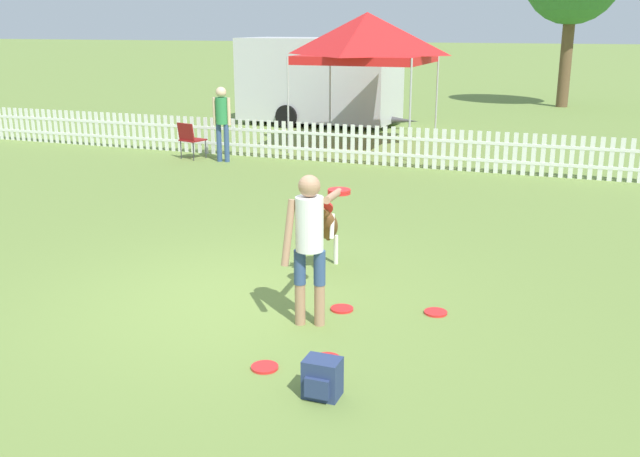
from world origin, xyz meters
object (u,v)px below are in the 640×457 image
frisbee_midfield (265,367)px  frisbee_far_scatter (436,312)px  equipment_trailer (320,79)px  frisbee_near_dog (327,359)px  canopy_tent_main (367,38)px  leaping_dog (326,224)px  handler_person (311,233)px  frisbee_near_handler (342,309)px  folding_chair_blue_left (190,137)px  spectator_standing (222,117)px  backpack_on_grass (322,378)px

frisbee_midfield → frisbee_far_scatter: (1.18, 1.79, 0.00)m
frisbee_far_scatter → equipment_trailer: equipment_trailer is taller
frisbee_near_dog → canopy_tent_main: 12.20m
leaping_dog → frisbee_near_dog: size_ratio=4.43×
handler_person → canopy_tent_main: 11.21m
frisbee_near_handler → folding_chair_blue_left: 9.56m
frisbee_near_dog → canopy_tent_main: canopy_tent_main is taller
frisbee_near_dog → frisbee_midfield: (-0.47, -0.35, 0.00)m
spectator_standing → equipment_trailer: (-0.15, 6.60, 0.36)m
frisbee_near_dog → folding_chair_blue_left: bearing=127.0°
folding_chair_blue_left → canopy_tent_main: (3.27, 2.99, 2.16)m
frisbee_far_scatter → backpack_on_grass: backpack_on_grass is taller
backpack_on_grass → canopy_tent_main: (-3.32, 12.12, 2.50)m
handler_person → spectator_standing: 9.27m
frisbee_near_dog → equipment_trailer: equipment_trailer is taller
leaping_dog → equipment_trailer: size_ratio=0.20×
frisbee_far_scatter → folding_chair_blue_left: size_ratio=0.30×
leaping_dog → spectator_standing: size_ratio=0.66×
folding_chair_blue_left → spectator_standing: size_ratio=0.50×
folding_chair_blue_left → spectator_standing: 0.99m
folding_chair_blue_left → spectator_standing: bearing=-166.8°
handler_person → canopy_tent_main: (-2.69, 10.75, 1.69)m
leaping_dog → frisbee_midfield: bearing=83.9°
equipment_trailer → frisbee_near_handler: bearing=-65.8°
frisbee_near_dog → backpack_on_grass: bearing=-73.7°
frisbee_midfield → canopy_tent_main: (-2.67, 11.84, 2.65)m
equipment_trailer → frisbee_near_dog: bearing=-66.5°
frisbee_near_dog → frisbee_midfield: 0.59m
frisbee_midfield → folding_chair_blue_left: (-5.93, 8.85, 0.49)m
frisbee_near_dog → folding_chair_blue_left: 10.65m
leaping_dog → canopy_tent_main: bearing=-90.3°
handler_person → spectator_standing: (-5.10, 7.73, 0.03)m
leaping_dog → frisbee_far_scatter: (1.56, -0.86, -0.60)m
frisbee_near_handler → equipment_trailer: (-5.44, 13.89, 1.35)m
frisbee_near_dog → leaping_dog: bearing=110.3°
handler_person → spectator_standing: size_ratio=0.94×
leaping_dog → frisbee_midfield: (0.38, -2.65, -0.60)m
frisbee_near_handler → equipment_trailer: 14.98m
handler_person → spectator_standing: spectator_standing is taller
handler_person → leaping_dog: (-0.41, 1.56, -0.36)m
frisbee_near_dog → frisbee_far_scatter: same height
folding_chair_blue_left → spectator_standing: spectator_standing is taller
canopy_tent_main → equipment_trailer: 4.60m
frisbee_near_dog → frisbee_far_scatter: 1.61m
leaping_dog → frisbee_near_dog: 2.52m
frisbee_near_handler → backpack_on_grass: size_ratio=0.74×
handler_person → frisbee_near_dog: handler_person is taller
backpack_on_grass → equipment_trailer: bearing=110.5°
handler_person → frisbee_midfield: (-0.02, -1.09, -0.96)m
frisbee_near_handler → frisbee_far_scatter: (0.97, 0.25, 0.00)m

